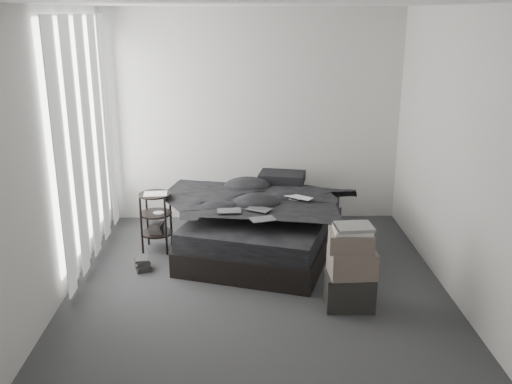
{
  "coord_description": "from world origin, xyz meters",
  "views": [
    {
      "loc": [
        -0.12,
        -4.84,
        2.54
      ],
      "look_at": [
        0.0,
        0.8,
        0.75
      ],
      "focal_mm": 40.0,
      "sensor_mm": 36.0,
      "label": 1
    }
  ],
  "objects_px": {
    "bed": "(264,239)",
    "side_stand": "(156,222)",
    "laptop": "(297,193)",
    "box_lower": "(349,290)"
  },
  "relations": [
    {
      "from": "side_stand",
      "to": "laptop",
      "type": "bearing_deg",
      "value": -3.96
    },
    {
      "from": "side_stand",
      "to": "box_lower",
      "type": "height_order",
      "value": "side_stand"
    },
    {
      "from": "bed",
      "to": "laptop",
      "type": "relative_size",
      "value": 6.24
    },
    {
      "from": "laptop",
      "to": "side_stand",
      "type": "distance_m",
      "value": 1.58
    },
    {
      "from": "laptop",
      "to": "bed",
      "type": "bearing_deg",
      "value": -154.5
    },
    {
      "from": "bed",
      "to": "box_lower",
      "type": "height_order",
      "value": "box_lower"
    },
    {
      "from": "bed",
      "to": "side_stand",
      "type": "relative_size",
      "value": 2.91
    },
    {
      "from": "side_stand",
      "to": "box_lower",
      "type": "xyz_separation_m",
      "value": [
        1.91,
        -1.33,
        -0.17
      ]
    },
    {
      "from": "bed",
      "to": "side_stand",
      "type": "xyz_separation_m",
      "value": [
        -1.19,
        0.04,
        0.2
      ]
    },
    {
      "from": "bed",
      "to": "side_stand",
      "type": "distance_m",
      "value": 1.21
    }
  ]
}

